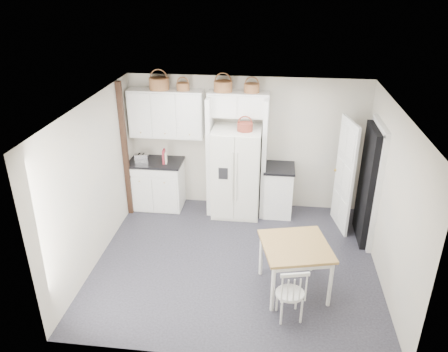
# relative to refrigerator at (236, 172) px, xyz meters

# --- Properties ---
(floor) EXTENTS (4.50, 4.50, 0.00)m
(floor) POSITION_rel_refrigerator_xyz_m (0.15, -1.61, -0.87)
(floor) COLOR black
(floor) RESTS_ON ground
(ceiling) EXTENTS (4.50, 4.50, 0.00)m
(ceiling) POSITION_rel_refrigerator_xyz_m (0.15, -1.61, 1.73)
(ceiling) COLOR white
(ceiling) RESTS_ON wall_back
(wall_back) EXTENTS (4.50, 0.00, 4.50)m
(wall_back) POSITION_rel_refrigerator_xyz_m (0.15, 0.39, 0.43)
(wall_back) COLOR beige
(wall_back) RESTS_ON floor
(wall_left) EXTENTS (0.00, 4.00, 4.00)m
(wall_left) POSITION_rel_refrigerator_xyz_m (-2.10, -1.61, 0.43)
(wall_left) COLOR beige
(wall_left) RESTS_ON floor
(wall_right) EXTENTS (0.00, 4.00, 4.00)m
(wall_right) POSITION_rel_refrigerator_xyz_m (2.40, -1.61, 0.43)
(wall_right) COLOR beige
(wall_right) RESTS_ON floor
(refrigerator) EXTENTS (0.90, 0.72, 1.73)m
(refrigerator) POSITION_rel_refrigerator_xyz_m (0.00, 0.00, 0.00)
(refrigerator) COLOR white
(refrigerator) RESTS_ON floor
(base_cab_left) EXTENTS (1.01, 0.64, 0.94)m
(base_cab_left) POSITION_rel_refrigerator_xyz_m (-1.59, 0.09, -0.40)
(base_cab_left) COLOR white
(base_cab_left) RESTS_ON floor
(base_cab_right) EXTENTS (0.53, 0.64, 0.94)m
(base_cab_right) POSITION_rel_refrigerator_xyz_m (0.80, 0.09, -0.40)
(base_cab_right) COLOR white
(base_cab_right) RESTS_ON floor
(dining_table) EXTENTS (1.13, 1.13, 0.78)m
(dining_table) POSITION_rel_refrigerator_xyz_m (1.06, -2.19, -0.48)
(dining_table) COLOR brown
(dining_table) RESTS_ON floor
(windsor_chair) EXTENTS (0.46, 0.43, 0.80)m
(windsor_chair) POSITION_rel_refrigerator_xyz_m (0.99, -2.78, -0.47)
(windsor_chair) COLOR white
(windsor_chair) RESTS_ON floor
(counter_left) EXTENTS (1.05, 0.68, 0.04)m
(counter_left) POSITION_rel_refrigerator_xyz_m (-1.59, 0.09, 0.09)
(counter_left) COLOR black
(counter_left) RESTS_ON base_cab_left
(counter_right) EXTENTS (0.58, 0.68, 0.04)m
(counter_right) POSITION_rel_refrigerator_xyz_m (0.80, 0.09, 0.10)
(counter_right) COLOR black
(counter_right) RESTS_ON base_cab_right
(toaster) EXTENTS (0.27, 0.18, 0.17)m
(toaster) POSITION_rel_refrigerator_xyz_m (-1.83, -0.00, 0.20)
(toaster) COLOR silver
(toaster) RESTS_ON counter_left
(cookbook_red) EXTENTS (0.06, 0.18, 0.27)m
(cookbook_red) POSITION_rel_refrigerator_xyz_m (-1.39, 0.01, 0.25)
(cookbook_red) COLOR maroon
(cookbook_red) RESTS_ON counter_left
(cookbook_cream) EXTENTS (0.05, 0.15, 0.22)m
(cookbook_cream) POSITION_rel_refrigerator_xyz_m (-1.35, 0.01, 0.22)
(cookbook_cream) COLOR beige
(cookbook_cream) RESTS_ON counter_left
(basket_upper_b) EXTENTS (0.36, 0.36, 0.21)m
(basket_upper_b) POSITION_rel_refrigerator_xyz_m (-1.46, 0.22, 1.59)
(basket_upper_b) COLOR brown
(basket_upper_b) RESTS_ON upper_cabinet
(basket_upper_c) EXTENTS (0.24, 0.24, 0.14)m
(basket_upper_c) POSITION_rel_refrigerator_xyz_m (-1.01, 0.22, 1.55)
(basket_upper_c) COLOR brown
(basket_upper_c) RESTS_ON upper_cabinet
(basket_bridge_a) EXTENTS (0.34, 0.34, 0.19)m
(basket_bridge_a) POSITION_rel_refrigerator_xyz_m (-0.28, 0.22, 1.58)
(basket_bridge_a) COLOR brown
(basket_bridge_a) RESTS_ON bridge_cabinet
(basket_bridge_b) EXTENTS (0.28, 0.28, 0.16)m
(basket_bridge_b) POSITION_rel_refrigerator_xyz_m (0.23, 0.22, 1.56)
(basket_bridge_b) COLOR brown
(basket_bridge_b) RESTS_ON bridge_cabinet
(basket_fridge_b) EXTENTS (0.28, 0.28, 0.15)m
(basket_fridge_b) POSITION_rel_refrigerator_xyz_m (0.15, -0.10, 0.94)
(basket_fridge_b) COLOR #5B2116
(basket_fridge_b) RESTS_ON refrigerator
(upper_cabinet) EXTENTS (1.40, 0.34, 0.90)m
(upper_cabinet) POSITION_rel_refrigerator_xyz_m (-1.35, 0.22, 1.03)
(upper_cabinet) COLOR white
(upper_cabinet) RESTS_ON wall_back
(bridge_cabinet) EXTENTS (1.12, 0.34, 0.45)m
(bridge_cabinet) POSITION_rel_refrigerator_xyz_m (-0.00, 0.22, 1.26)
(bridge_cabinet) COLOR white
(bridge_cabinet) RESTS_ON wall_back
(fridge_panel_left) EXTENTS (0.08, 0.60, 2.30)m
(fridge_panel_left) POSITION_rel_refrigerator_xyz_m (-0.51, 0.09, 0.28)
(fridge_panel_left) COLOR white
(fridge_panel_left) RESTS_ON floor
(fridge_panel_right) EXTENTS (0.08, 0.60, 2.30)m
(fridge_panel_right) POSITION_rel_refrigerator_xyz_m (0.51, 0.09, 0.28)
(fridge_panel_right) COLOR white
(fridge_panel_right) RESTS_ON floor
(trim_post) EXTENTS (0.09, 0.09, 2.60)m
(trim_post) POSITION_rel_refrigerator_xyz_m (-2.05, -0.26, 0.43)
(trim_post) COLOR black
(trim_post) RESTS_ON floor
(doorway_void) EXTENTS (0.18, 0.85, 2.05)m
(doorway_void) POSITION_rel_refrigerator_xyz_m (2.31, -0.61, 0.16)
(doorway_void) COLOR black
(doorway_void) RESTS_ON floor
(door_slab) EXTENTS (0.21, 0.79, 2.05)m
(door_slab) POSITION_rel_refrigerator_xyz_m (1.95, -0.27, 0.16)
(door_slab) COLOR white
(door_slab) RESTS_ON floor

